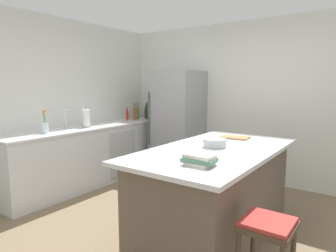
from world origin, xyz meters
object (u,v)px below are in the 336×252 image
object	(u,v)px
sink_faucet	(66,118)
olive_oil_bottle	(138,113)
gin_bottle	(135,113)
wine_bottle	(147,112)
cookbook_stack	(199,160)
cutting_board	(234,137)
kitchen_island	(215,192)
vinegar_bottle	(134,114)
bar_stool	(267,235)
hot_sauce_bottle	(127,115)
paper_towel_roll	(86,119)
whiskey_bottle	(147,113)
flower_vase	(45,126)
refrigerator	(178,123)
mixing_bowl	(215,143)

from	to	relation	value
sink_faucet	olive_oil_bottle	xyz separation A→B (m)	(-0.03, 1.63, -0.04)
gin_bottle	wine_bottle	bearing A→B (deg)	51.80
cookbook_stack	cutting_board	xyz separation A→B (m)	(-0.27, 1.32, -0.04)
olive_oil_bottle	kitchen_island	bearing A→B (deg)	-33.05
vinegar_bottle	gin_bottle	bearing A→B (deg)	127.29
bar_stool	hot_sauce_bottle	distance (m)	3.82
kitchen_island	cookbook_stack	xyz separation A→B (m)	(0.18, -0.65, 0.51)
paper_towel_roll	vinegar_bottle	bearing A→B (deg)	91.63
whiskey_bottle	wine_bottle	world-z (taller)	wine_bottle
bar_stool	cutting_board	world-z (taller)	cutting_board
flower_vase	gin_bottle	size ratio (longest dim) A/B	1.11
bar_stool	paper_towel_roll	distance (m)	3.30
refrigerator	gin_bottle	xyz separation A→B (m)	(-0.91, -0.11, 0.14)
sink_faucet	cutting_board	distance (m)	2.47
whiskey_bottle	cookbook_stack	xyz separation A→B (m)	(2.60, -2.46, -0.04)
flower_vase	cookbook_stack	world-z (taller)	flower_vase
cookbook_stack	wine_bottle	bearing A→B (deg)	136.73
mixing_bowl	whiskey_bottle	bearing A→B (deg)	143.59
hot_sauce_bottle	bar_stool	bearing A→B (deg)	-31.56
kitchen_island	hot_sauce_bottle	xyz separation A→B (m)	(-2.48, 1.32, 0.55)
olive_oil_bottle	gin_bottle	world-z (taller)	olive_oil_bottle
wine_bottle	cutting_board	size ratio (longest dim) A/B	0.88
vinegar_bottle	hot_sauce_bottle	bearing A→B (deg)	-128.26
bar_stool	hot_sauce_bottle	xyz separation A→B (m)	(-3.23, 1.98, 0.50)
refrigerator	whiskey_bottle	world-z (taller)	refrigerator
sink_faucet	olive_oil_bottle	bearing A→B (deg)	91.05
flower_vase	vinegar_bottle	xyz separation A→B (m)	(-0.05, 1.85, 0.02)
wine_bottle	cookbook_stack	distance (m)	3.44
kitchen_island	refrigerator	distance (m)	2.30
mixing_bowl	cutting_board	world-z (taller)	mixing_bowl
kitchen_island	bar_stool	xyz separation A→B (m)	(0.75, -0.67, 0.04)
olive_oil_bottle	mixing_bowl	size ratio (longest dim) A/B	1.24
bar_stool	cookbook_stack	size ratio (longest dim) A/B	2.28
refrigerator	flower_vase	size ratio (longest dim) A/B	5.51
kitchen_island	bar_stool	bearing A→B (deg)	-41.76
hot_sauce_bottle	mixing_bowl	distance (m)	2.75
cookbook_stack	mixing_bowl	size ratio (longest dim) A/B	1.14
wine_bottle	paper_towel_roll	bearing A→B (deg)	-91.71
olive_oil_bottle	cookbook_stack	bearing A→B (deg)	-40.41
paper_towel_roll	hot_sauce_bottle	size ratio (longest dim) A/B	1.35
olive_oil_bottle	gin_bottle	distance (m)	0.10
hot_sauce_bottle	cookbook_stack	distance (m)	3.31
cutting_board	wine_bottle	bearing A→B (deg)	155.09
gin_bottle	mixing_bowl	xyz separation A→B (m)	(2.43, -1.46, -0.06)
hot_sauce_bottle	sink_faucet	bearing A→B (deg)	-88.80
paper_towel_roll	whiskey_bottle	size ratio (longest dim) A/B	1.19
sink_faucet	flower_vase	distance (m)	0.43
paper_towel_roll	cutting_board	bearing A→B (deg)	9.59
bar_stool	gin_bottle	world-z (taller)	gin_bottle
kitchen_island	cutting_board	world-z (taller)	cutting_board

